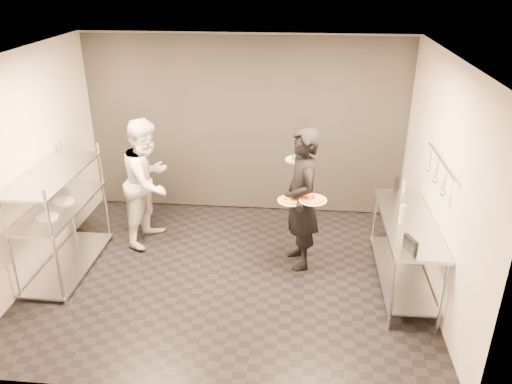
# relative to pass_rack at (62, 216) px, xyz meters

# --- Properties ---
(room_shell) EXTENTS (5.00, 4.00, 2.80)m
(room_shell) POSITION_rel_pass_rack_xyz_m (2.15, 1.18, 0.63)
(room_shell) COLOR black
(room_shell) RESTS_ON ground
(pass_rack) EXTENTS (0.60, 1.60, 1.50)m
(pass_rack) POSITION_rel_pass_rack_xyz_m (0.00, 0.00, 0.00)
(pass_rack) COLOR #B2B4B9
(pass_rack) RESTS_ON ground
(prep_counter) EXTENTS (0.60, 1.80, 0.92)m
(prep_counter) POSITION_rel_pass_rack_xyz_m (4.33, 0.00, -0.14)
(prep_counter) COLOR #B2B4B9
(prep_counter) RESTS_ON ground
(utensil_rail) EXTENTS (0.07, 1.20, 0.31)m
(utensil_rail) POSITION_rel_pass_rack_xyz_m (4.58, 0.00, 0.78)
(utensil_rail) COLOR #B2B4B9
(utensil_rail) RESTS_ON room_shell
(waiter) EXTENTS (0.64, 0.80, 1.89)m
(waiter) POSITION_rel_pass_rack_xyz_m (3.05, 0.38, 0.18)
(waiter) COLOR black
(waiter) RESTS_ON ground
(chef) EXTENTS (0.88, 1.03, 1.83)m
(chef) POSITION_rel_pass_rack_xyz_m (0.90, 0.84, 0.14)
(chef) COLOR silver
(chef) RESTS_ON ground
(pizza_plate_near) EXTENTS (0.34, 0.34, 0.05)m
(pizza_plate_near) POSITION_rel_pass_rack_xyz_m (2.92, 0.23, 0.25)
(pizza_plate_near) COLOR white
(pizza_plate_near) RESTS_ON waiter
(pizza_plate_far) EXTENTS (0.35, 0.35, 0.05)m
(pizza_plate_far) POSITION_rel_pass_rack_xyz_m (3.19, 0.16, 0.30)
(pizza_plate_far) COLOR white
(pizza_plate_far) RESTS_ON waiter
(salad_plate) EXTENTS (0.30, 0.30, 0.07)m
(salad_plate) POSITION_rel_pass_rack_xyz_m (2.97, 0.70, 0.62)
(salad_plate) COLOR white
(salad_plate) RESTS_ON waiter
(pos_monitor) EXTENTS (0.12, 0.23, 0.16)m
(pos_monitor) POSITION_rel_pass_rack_xyz_m (4.21, -0.72, 0.23)
(pos_monitor) COLOR black
(pos_monitor) RESTS_ON prep_counter
(bottle_green) EXTENTS (0.07, 0.07, 0.24)m
(bottle_green) POSITION_rel_pass_rack_xyz_m (4.23, -0.08, 0.27)
(bottle_green) COLOR #9BA799
(bottle_green) RESTS_ON prep_counter
(bottle_clear) EXTENTS (0.05, 0.05, 0.17)m
(bottle_clear) POSITION_rel_pass_rack_xyz_m (4.40, 0.80, 0.24)
(bottle_clear) COLOR #9BA799
(bottle_clear) RESTS_ON prep_counter
(bottle_dark) EXTENTS (0.06, 0.06, 0.21)m
(bottle_dark) POSITION_rel_pass_rack_xyz_m (4.30, 0.80, 0.26)
(bottle_dark) COLOR black
(bottle_dark) RESTS_ON prep_counter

